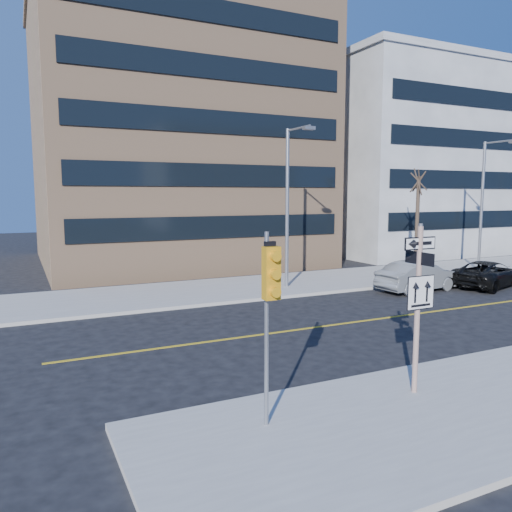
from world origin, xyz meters
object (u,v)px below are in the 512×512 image
sign_pole (418,299)px  traffic_signal (270,289)px  streetlight_a (290,197)px  parked_car_b (418,276)px  street_tree_west (419,184)px  streetlight_b (485,197)px  parked_car_c (488,274)px

sign_pole → traffic_signal: bearing=-177.9°
traffic_signal → streetlight_a: (8.00, 13.42, 1.73)m
traffic_signal → streetlight_a: 15.72m
parked_car_b → street_tree_west: 6.77m
traffic_signal → street_tree_west: (17.00, 13.96, 2.50)m
streetlight_a → streetlight_b: bearing=0.0°
street_tree_west → streetlight_b: bearing=-6.2°
parked_car_c → street_tree_west: street_tree_west is taller
parked_car_b → streetlight_b: bearing=-74.5°
parked_car_b → traffic_signal: bearing=122.0°
parked_car_b → streetlight_a: (-5.80, 3.05, 3.99)m
parked_car_c → parked_car_b: bearing=64.2°
streetlight_a → street_tree_west: streetlight_a is taller
parked_car_b → street_tree_west: bearing=-46.6°
street_tree_west → parked_car_c: bearing=-76.8°
traffic_signal → street_tree_west: 22.14m
streetlight_a → traffic_signal: bearing=-120.8°
parked_car_c → streetlight_a: size_ratio=0.63×
sign_pole → parked_car_c: (14.01, 9.52, -1.74)m
parked_car_c → streetlight_b: 6.82m
parked_car_b → parked_car_c: bearing=-104.3°
parked_car_b → streetlight_a: size_ratio=0.58×
parked_car_b → streetlight_b: size_ratio=0.58×
sign_pole → street_tree_west: street_tree_west is taller
parked_car_c → street_tree_west: (-1.01, 4.29, 4.83)m
street_tree_west → streetlight_a: bearing=-176.5°
streetlight_a → streetlight_b: (14.00, 0.00, 0.00)m
traffic_signal → streetlight_b: (22.00, 13.42, 1.73)m
streetlight_b → street_tree_west: 5.09m
streetlight_a → street_tree_west: size_ratio=1.26×
sign_pole → parked_car_b: size_ratio=0.88×
traffic_signal → streetlight_b: 25.83m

